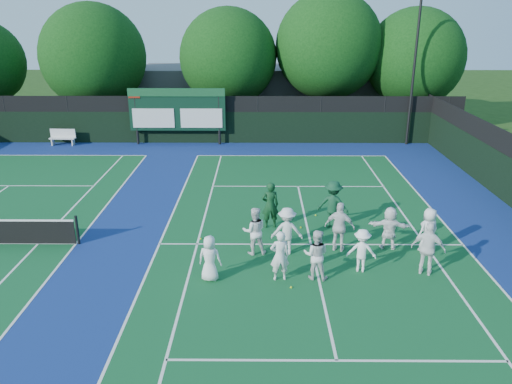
{
  "coord_description": "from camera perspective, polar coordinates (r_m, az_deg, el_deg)",
  "views": [
    {
      "loc": [
        -1.87,
        -15.31,
        7.88
      ],
      "look_at": [
        -2.0,
        3.0,
        1.3
      ],
      "focal_mm": 35.0,
      "sensor_mm": 36.0,
      "label": 1
    }
  ],
  "objects": [
    {
      "name": "ground",
      "position": [
        17.32,
        6.62,
        -7.44
      ],
      "size": [
        120.0,
        120.0,
        0.0
      ],
      "primitive_type": "plane",
      "color": "#1A380F",
      "rests_on": "ground"
    },
    {
      "name": "court_apron",
      "position": [
        18.58,
        -12.54,
        -5.83
      ],
      "size": [
        34.0,
        32.0,
        0.01
      ],
      "primitive_type": "cube",
      "color": "navy",
      "rests_on": "ground"
    },
    {
      "name": "near_court",
      "position": [
        18.21,
        6.3,
        -5.97
      ],
      "size": [
        11.05,
        23.85,
        0.01
      ],
      "color": "#104E25",
      "rests_on": "ground"
    },
    {
      "name": "back_fence",
      "position": [
        32.25,
        -7.03,
        7.95
      ],
      "size": [
        34.0,
        0.08,
        3.0
      ],
      "color": "black",
      "rests_on": "ground"
    },
    {
      "name": "scoreboard",
      "position": [
        31.84,
        -9.02,
        9.23
      ],
      "size": [
        6.0,
        0.21,
        3.55
      ],
      "color": "black",
      "rests_on": "ground"
    },
    {
      "name": "clubhouse",
      "position": [
        39.75,
        0.21,
        11.26
      ],
      "size": [
        18.0,
        6.0,
        4.0
      ],
      "primitive_type": "cube",
      "color": "#555459",
      "rests_on": "ground"
    },
    {
      "name": "light_pole_right",
      "position": [
        32.44,
        17.92,
        16.07
      ],
      "size": [
        1.2,
        0.3,
        10.12
      ],
      "color": "black",
      "rests_on": "ground"
    },
    {
      "name": "bench",
      "position": [
        33.91,
        -21.21,
        5.93
      ],
      "size": [
        1.62,
        0.5,
        1.02
      ],
      "color": "silver",
      "rests_on": "ground"
    },
    {
      "name": "tree_b",
      "position": [
        36.74,
        -17.8,
        14.26
      ],
      "size": [
        7.08,
        7.08,
        8.65
      ],
      "color": "black",
      "rests_on": "ground"
    },
    {
      "name": "tree_c",
      "position": [
        35.07,
        -2.94,
        14.86
      ],
      "size": [
        6.58,
        6.58,
        8.36
      ],
      "color": "black",
      "rests_on": "ground"
    },
    {
      "name": "tree_d",
      "position": [
        35.29,
        8.52,
        15.9
      ],
      "size": [
        7.13,
        7.13,
        9.38
      ],
      "color": "black",
      "rests_on": "ground"
    },
    {
      "name": "tree_e",
      "position": [
        36.6,
        17.87,
        14.13
      ],
      "size": [
        6.63,
        6.63,
        8.35
      ],
      "color": "black",
      "rests_on": "ground"
    },
    {
      "name": "tennis_ball_0",
      "position": [
        15.45,
        4.03,
        -10.82
      ],
      "size": [
        0.07,
        0.07,
        0.07
      ],
      "primitive_type": "sphere",
      "color": "#C2E51A",
      "rests_on": "ground"
    },
    {
      "name": "tennis_ball_1",
      "position": [
        20.71,
        6.84,
        -2.64
      ],
      "size": [
        0.07,
        0.07,
        0.07
      ],
      "primitive_type": "sphere",
      "color": "#C2E51A",
      "rests_on": "ground"
    },
    {
      "name": "tennis_ball_3",
      "position": [
        18.6,
        -6.34,
        -5.32
      ],
      "size": [
        0.07,
        0.07,
        0.07
      ],
      "primitive_type": "sphere",
      "color": "#C2E51A",
      "rests_on": "ground"
    },
    {
      "name": "tennis_ball_4",
      "position": [
        19.49,
        5.14,
        -4.06
      ],
      "size": [
        0.07,
        0.07,
        0.07
      ],
      "primitive_type": "sphere",
      "color": "#C2E51A",
      "rests_on": "ground"
    },
    {
      "name": "player_front_0",
      "position": [
        15.6,
        -5.3,
        -7.56
      ],
      "size": [
        0.8,
        0.6,
        1.49
      ],
      "primitive_type": "imported",
      "rotation": [
        0.0,
        0.0,
        2.95
      ],
      "color": "white",
      "rests_on": "ground"
    },
    {
      "name": "player_front_1",
      "position": [
        15.52,
        2.73,
        -7.29
      ],
      "size": [
        0.64,
        0.46,
        1.65
      ],
      "primitive_type": "imported",
      "rotation": [
        0.0,
        0.0,
        3.26
      ],
      "color": "silver",
      "rests_on": "ground"
    },
    {
      "name": "player_front_2",
      "position": [
        15.7,
        6.88,
        -7.12
      ],
      "size": [
        0.9,
        0.77,
        1.64
      ],
      "primitive_type": "imported",
      "rotation": [
        0.0,
        0.0,
        2.94
      ],
      "color": "silver",
      "rests_on": "ground"
    },
    {
      "name": "player_front_3",
      "position": [
        16.4,
        11.99,
        -6.56
      ],
      "size": [
        1.02,
        0.71,
        1.45
      ],
      "primitive_type": "imported",
      "rotation": [
        0.0,
        0.0,
        2.95
      ],
      "color": "white",
      "rests_on": "ground"
    },
    {
      "name": "player_front_4",
      "position": [
        16.7,
        19.09,
        -6.14
      ],
      "size": [
        1.14,
        0.84,
        1.79
      ],
      "primitive_type": "imported",
      "rotation": [
        0.0,
        0.0,
        2.71
      ],
      "color": "white",
      "rests_on": "ground"
    },
    {
      "name": "player_back_0",
      "position": [
        17.13,
        -0.19,
        -4.47
      ],
      "size": [
        0.89,
        0.72,
        1.7
      ],
      "primitive_type": "imported",
      "rotation": [
        0.0,
        0.0,
        3.24
      ],
      "color": "white",
      "rests_on": "ground"
    },
    {
      "name": "player_back_1",
      "position": [
        17.17,
        3.56,
        -4.47
      ],
      "size": [
        1.1,
        0.64,
        1.69
      ],
      "primitive_type": "imported",
      "rotation": [
        0.0,
        0.0,
        3.13
      ],
      "color": "silver",
      "rests_on": "ground"
    },
    {
      "name": "player_back_2",
      "position": [
        17.55,
        9.56,
        -3.96
      ],
      "size": [
        1.14,
        0.76,
        1.8
      ],
      "primitive_type": "imported",
      "rotation": [
        0.0,
        0.0,
        2.81
      ],
      "color": "silver",
      "rests_on": "ground"
    },
    {
      "name": "player_back_3",
      "position": [
        18.14,
        15.0,
        -3.99
      ],
      "size": [
        1.51,
        0.72,
        1.56
      ],
      "primitive_type": "imported",
      "rotation": [
        0.0,
        0.0,
        2.96
      ],
      "color": "white",
      "rests_on": "ground"
    },
    {
      "name": "player_back_4",
      "position": [
        18.27,
        19.11,
        -4.18
      ],
      "size": [
        0.93,
        0.79,
        1.62
      ],
      "primitive_type": "imported",
      "rotation": [
        0.0,
        0.0,
        3.56
      ],
      "color": "white",
      "rests_on": "ground"
    },
    {
      "name": "coach_left",
      "position": [
        19.2,
        1.63,
        -1.51
      ],
      "size": [
        0.72,
        0.53,
        1.84
      ],
      "primitive_type": "imported",
      "rotation": [
        0.0,
        0.0,
        3.28
      ],
      "color": "#0F381B",
      "rests_on": "ground"
    },
    {
      "name": "coach_right",
      "position": [
        19.4,
        8.79,
        -1.43
      ],
      "size": [
        1.39,
        1.07,
        1.89
      ],
      "primitive_type": "imported",
      "rotation": [
        0.0,
        0.0,
        2.8
      ],
      "color": "#103D24",
      "rests_on": "ground"
    }
  ]
}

